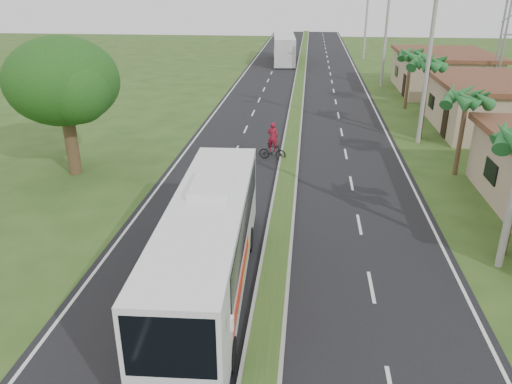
# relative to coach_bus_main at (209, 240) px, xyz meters

# --- Properties ---
(ground) EXTENTS (180.00, 180.00, 0.00)m
(ground) POSITION_rel_coach_bus_main_xyz_m (2.13, 0.87, -2.05)
(ground) COLOR #2D471A
(ground) RESTS_ON ground
(road_asphalt) EXTENTS (14.00, 160.00, 0.02)m
(road_asphalt) POSITION_rel_coach_bus_main_xyz_m (2.13, 20.87, -2.04)
(road_asphalt) COLOR black
(road_asphalt) RESTS_ON ground
(median_strip) EXTENTS (1.20, 160.00, 0.18)m
(median_strip) POSITION_rel_coach_bus_main_xyz_m (2.13, 20.87, -1.94)
(median_strip) COLOR gray
(median_strip) RESTS_ON ground
(lane_edge_left) EXTENTS (0.12, 160.00, 0.01)m
(lane_edge_left) POSITION_rel_coach_bus_main_xyz_m (-4.57, 20.87, -2.05)
(lane_edge_left) COLOR silver
(lane_edge_left) RESTS_ON ground
(lane_edge_right) EXTENTS (0.12, 160.00, 0.01)m
(lane_edge_right) POSITION_rel_coach_bus_main_xyz_m (8.83, 20.87, -2.05)
(lane_edge_right) COLOR silver
(lane_edge_right) RESTS_ON ground
(shop_mid) EXTENTS (7.60, 10.60, 3.67)m
(shop_mid) POSITION_rel_coach_bus_main_xyz_m (16.13, 22.87, -0.19)
(shop_mid) COLOR tan
(shop_mid) RESTS_ON ground
(shop_far) EXTENTS (8.60, 11.60, 3.82)m
(shop_far) POSITION_rel_coach_bus_main_xyz_m (16.13, 36.87, -0.12)
(shop_far) COLOR tan
(shop_far) RESTS_ON ground
(palm_verge_b) EXTENTS (2.40, 2.40, 5.05)m
(palm_verge_b) POSITION_rel_coach_bus_main_xyz_m (11.53, 12.87, 2.31)
(palm_verge_b) COLOR #473321
(palm_verge_b) RESTS_ON ground
(palm_verge_c) EXTENTS (2.40, 2.40, 5.85)m
(palm_verge_c) POSITION_rel_coach_bus_main_xyz_m (10.93, 19.87, 3.07)
(palm_verge_c) COLOR #473321
(palm_verge_c) RESTS_ON ground
(palm_verge_d) EXTENTS (2.40, 2.40, 5.25)m
(palm_verge_d) POSITION_rel_coach_bus_main_xyz_m (11.43, 28.87, 2.50)
(palm_verge_d) COLOR #473321
(palm_verge_d) RESTS_ON ground
(shade_tree) EXTENTS (6.30, 6.00, 7.54)m
(shade_tree) POSITION_rel_coach_bus_main_xyz_m (-9.98, 10.89, 2.98)
(shade_tree) COLOR #473321
(shade_tree) RESTS_ON ground
(utility_pole_b) EXTENTS (3.20, 0.28, 12.00)m
(utility_pole_b) POSITION_rel_coach_bus_main_xyz_m (10.60, 18.87, 4.21)
(utility_pole_b) COLOR gray
(utility_pole_b) RESTS_ON ground
(utility_pole_c) EXTENTS (1.60, 0.28, 11.00)m
(utility_pole_c) POSITION_rel_coach_bus_main_xyz_m (10.63, 38.87, 3.63)
(utility_pole_c) COLOR gray
(utility_pole_c) RESTS_ON ground
(utility_pole_d) EXTENTS (1.60, 0.28, 10.50)m
(utility_pole_d) POSITION_rel_coach_bus_main_xyz_m (10.63, 58.87, 3.37)
(utility_pole_d) COLOR gray
(utility_pole_d) RESTS_ON ground
(coach_bus_main) EXTENTS (2.86, 11.61, 3.72)m
(coach_bus_main) POSITION_rel_coach_bus_main_xyz_m (0.00, 0.00, 0.00)
(coach_bus_main) COLOR white
(coach_bus_main) RESTS_ON ground
(coach_bus_far) EXTENTS (3.51, 12.36, 3.56)m
(coach_bus_far) POSITION_rel_coach_bus_main_xyz_m (-0.37, 54.77, -0.03)
(coach_bus_far) COLOR silver
(coach_bus_far) RESTS_ON ground
(motorcyclist) EXTENTS (1.73, 0.76, 2.33)m
(motorcyclist) POSITION_rel_coach_bus_main_xyz_m (1.09, 14.36, -1.19)
(motorcyclist) COLOR black
(motorcyclist) RESTS_ON ground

